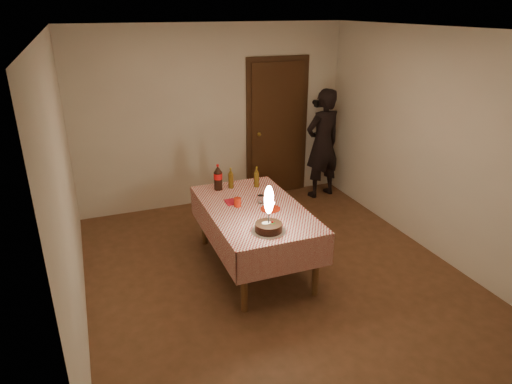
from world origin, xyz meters
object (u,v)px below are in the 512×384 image
birthday_cake (269,220)px  photographer (323,144)px  amber_bottle_left (231,179)px  amber_bottle_right (257,177)px  red_plate (270,209)px  cola_bottle (218,177)px  dining_table (254,216)px  red_cup (237,202)px  clear_cup (261,199)px

birthday_cake → photographer: bearing=50.7°
amber_bottle_left → amber_bottle_right: size_ratio=1.00×
red_plate → cola_bottle: 0.85m
birthday_cake → cola_bottle: (-0.14, 1.24, 0.03)m
cola_bottle → amber_bottle_left: size_ratio=1.25×
dining_table → cola_bottle: 0.73m
cola_bottle → photographer: photographer is taller
amber_bottle_right → birthday_cake: bearing=-105.5°
dining_table → red_plate: red_plate is taller
red_cup → amber_bottle_right: amber_bottle_right is taller
clear_cup → cola_bottle: (-0.33, 0.56, 0.11)m
photographer → birthday_cake: bearing=-129.3°
cola_bottle → amber_bottle_right: size_ratio=1.25×
dining_table → cola_bottle: (-0.21, 0.65, 0.25)m
birthday_cake → photographer: 2.88m
birthday_cake → red_cup: birthday_cake is taller
dining_table → red_cup: bearing=149.7°
birthday_cake → clear_cup: birthday_cake is taller
photographer → clear_cup: bearing=-136.6°
red_cup → cola_bottle: 0.57m
amber_bottle_right → red_plate: bearing=-98.5°
dining_table → red_plate: size_ratio=7.82×
clear_cup → photographer: size_ratio=0.05×
red_cup → amber_bottle_right: size_ratio=0.39×
dining_table → amber_bottle_left: (-0.06, 0.65, 0.22)m
clear_cup → amber_bottle_left: bearing=106.8°
red_cup → photographer: (1.91, 1.55, 0.05)m
amber_bottle_left → amber_bottle_right: bearing=-13.5°
clear_cup → amber_bottle_right: size_ratio=0.35×
amber_bottle_left → photographer: size_ratio=0.15×
birthday_cake → photographer: photographer is taller
red_plate → clear_cup: size_ratio=2.44×
dining_table → cola_bottle: size_ratio=5.42×
cola_bottle → amber_bottle_left: 0.16m
red_plate → red_cup: 0.37m
red_plate → cola_bottle: cola_bottle is taller
dining_table → photographer: (1.75, 1.64, 0.20)m
red_cup → photographer: 2.46m
cola_bottle → birthday_cake: bearing=-83.5°
cola_bottle → amber_bottle_right: cola_bottle is taller
clear_cup → red_plate: bearing=-79.8°
cola_bottle → photographer: size_ratio=0.19×
red_plate → clear_cup: bearing=100.2°
red_cup → clear_cup: (0.27, -0.00, -0.01)m
birthday_cake → amber_bottle_right: bearing=74.5°
cola_bottle → red_plate: bearing=-64.5°
red_cup → photographer: photographer is taller
birthday_cake → amber_bottle_left: birthday_cake is taller
amber_bottle_left → amber_bottle_right: (0.30, -0.07, 0.00)m
birthday_cake → red_cup: size_ratio=4.81×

